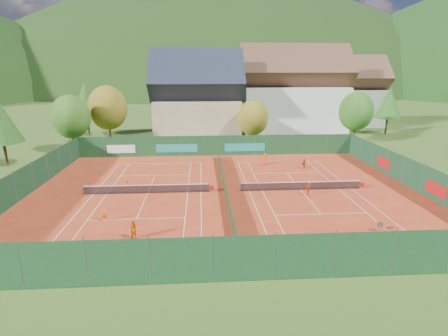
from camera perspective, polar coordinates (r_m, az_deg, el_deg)
ground at (r=36.38m, az=0.21°, el=-3.92°), size 600.00×600.00×0.00m
clay_pad at (r=36.37m, az=0.21°, el=-3.88°), size 40.00×32.00×0.01m
court_markings_left at (r=36.72m, az=-12.38°, el=-4.05°), size 11.03×23.83×0.00m
court_markings_right at (r=37.74m, az=12.44°, el=-3.51°), size 11.03×23.83×0.00m
tennis_net_left at (r=36.54m, az=-12.18°, el=-3.32°), size 13.30×0.10×1.02m
tennis_net_right at (r=37.63m, az=12.71°, el=-2.79°), size 13.30×0.10×1.02m
court_divider at (r=36.21m, az=0.21°, el=-3.14°), size 0.03×28.80×1.00m
fence_north at (r=51.35m, az=-1.53°, el=3.64°), size 40.00×0.10×3.00m
fence_south at (r=21.23m, az=3.28°, el=-14.57°), size 40.00×0.04×3.00m
fence_west at (r=39.92m, az=-29.80°, el=-1.97°), size 0.04×32.00×3.00m
fence_east at (r=42.27m, az=28.36°, el=-0.91°), size 0.09×32.00×3.00m
chalet at (r=64.43m, az=-4.37°, el=10.70°), size 16.20×12.00×16.00m
hotel_block_a at (r=72.71m, az=11.13°, el=11.62°), size 21.60×11.00×17.25m
hotel_block_b at (r=84.80m, az=19.07°, el=11.09°), size 17.28×10.00×15.50m
tree_west_front at (r=58.03m, az=-23.71°, el=7.66°), size 5.72×5.72×8.69m
tree_west_mid at (r=62.48m, az=-18.46°, el=9.28°), size 6.44×6.44×9.78m
tree_west_back at (r=71.74m, az=-21.64°, el=10.26°), size 5.60×5.60×10.00m
tree_center at (r=57.29m, az=4.73°, el=8.15°), size 5.01×5.01×7.60m
tree_east_front at (r=64.24m, az=20.76°, el=8.62°), size 5.72×5.72×8.69m
tree_east_mid at (r=75.77m, az=25.33°, el=9.58°), size 5.04×5.04×9.00m
tree_west_side at (r=53.18m, az=-32.77°, el=6.60°), size 5.04×5.04×9.00m
tree_east_back at (r=79.61m, az=17.48°, el=11.07°), size 7.15×7.15×10.86m
mountain_backdrop at (r=274.38m, az=2.80°, el=4.79°), size 820.00×530.00×242.00m
ball_hopper at (r=30.16m, az=24.16°, el=-8.46°), size 0.34×0.34×0.80m
loose_ball_0 at (r=33.85m, az=-17.63°, el=-6.13°), size 0.07×0.07×0.07m
loose_ball_1 at (r=29.82m, az=14.81°, el=-8.92°), size 0.07×0.07×0.07m
loose_ball_2 at (r=40.07m, az=3.17°, el=-1.99°), size 0.07×0.07×0.07m
loose_ball_3 at (r=45.17m, az=-4.33°, el=0.04°), size 0.07×0.07×0.07m
player_left_near at (r=30.89m, az=-19.04°, el=-7.07°), size 0.54×0.38×1.38m
player_left_mid at (r=27.08m, az=-14.61°, el=-9.76°), size 0.93×0.84×1.57m
player_left_far at (r=38.12m, az=-15.56°, el=-2.58°), size 0.88×0.63×1.23m
player_right_near at (r=36.03m, az=13.59°, el=-3.35°), size 0.82×0.84×1.41m
player_right_far_a at (r=46.80m, az=6.65°, el=1.49°), size 0.79×0.53×1.57m
player_right_far_b at (r=45.85m, az=12.91°, el=0.73°), size 1.16×1.14×1.33m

